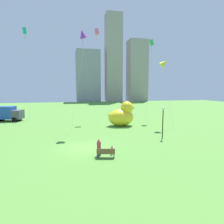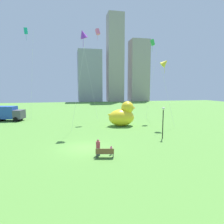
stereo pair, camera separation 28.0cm
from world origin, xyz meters
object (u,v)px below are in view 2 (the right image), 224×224
person_child (111,150)px  box_truck (8,113)px  kite_yellow (165,63)px  park_bench (105,153)px  kite_green (153,43)px  kite_pink (97,33)px  lamppost (163,116)px  person_adult (98,146)px  giant_inflatable_duck (122,115)px  kite_teal (26,32)px  kite_purple (83,34)px

person_child → box_truck: (-15.59, 23.21, 0.96)m
person_child → kite_yellow: size_ratio=0.08×
park_bench → kite_green: (13.10, 19.90, 14.64)m
box_truck → kite_pink: size_ratio=0.33×
lamppost → box_truck: size_ratio=0.68×
lamppost → box_truck: lamppost is taller
kite_yellow → kite_green: bearing=81.9°
person_adult → giant_inflatable_duck: bearing=66.0°
kite_yellow → kite_teal: size_ratio=0.64×
person_adult → person_child: bearing=1.1°
kite_green → kite_pink: bearing=168.4°
person_child → giant_inflatable_duck: bearing=70.5°
kite_green → kite_purple: bearing=-149.6°
giant_inflatable_duck → lamppost: bearing=-72.5°
person_adult → box_truck: box_truck is taller
person_adult → kite_yellow: kite_yellow is taller
giant_inflatable_duck → kite_teal: kite_teal is taller
kite_pink → kite_purple: bearing=-108.7°
lamppost → kite_green: bearing=72.2°
lamppost → kite_purple: (-9.41, 6.24, 11.00)m
giant_inflatable_duck → box_truck: size_ratio=0.85×
kite_green → kite_teal: bearing=171.7°
kite_purple → kite_green: bearing=30.4°
kite_teal → kite_pink: bearing=-5.7°
park_bench → kite_teal: size_ratio=0.10×
kite_pink → box_truck: bearing=173.7°
giant_inflatable_duck → kite_yellow: kite_yellow is taller
park_bench → person_adult: (-0.52, 0.72, 0.41)m
kite_purple → kite_teal: kite_teal is taller
giant_inflatable_duck → box_truck: bearing=154.9°
person_adult → kite_teal: size_ratio=0.09×
kite_green → kite_pink: size_ratio=0.89×
lamppost → kite_pink: kite_pink is taller
kite_teal → kite_purple: bearing=-50.3°
park_bench → kite_teal: 30.48m
person_adult → kite_yellow: size_ratio=0.14×
park_bench → kite_yellow: 19.95m
person_adult → lamppost: lamppost is taller
kite_yellow → kite_purple: bearing=-176.4°
box_truck → kite_yellow: kite_yellow is taller
box_truck → kite_green: 31.37m
person_adult → kite_green: 27.49m
person_child → lamppost: 9.27m
lamppost → box_truck: bearing=141.4°
person_child → kite_yellow: kite_yellow is taller
box_truck → kite_purple: (13.85, -12.33, 12.40)m
lamppost → kite_green: (4.67, 14.51, 12.27)m
person_adult → lamppost: 10.28m
kite_green → person_adult: bearing=-125.4°
kite_green → giant_inflatable_duck: bearing=-143.9°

